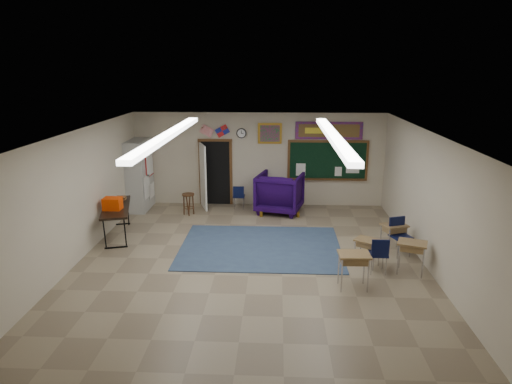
{
  "coord_description": "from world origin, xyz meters",
  "views": [
    {
      "loc": [
        0.6,
        -9.87,
        4.41
      ],
      "look_at": [
        0.05,
        1.5,
        1.25
      ],
      "focal_mm": 32.0,
      "sensor_mm": 36.0,
      "label": 1
    }
  ],
  "objects_px": {
    "student_desk_front_right": "(394,236)",
    "folding_table": "(117,220)",
    "wooden_stool": "(189,204)",
    "student_desk_front_left": "(367,251)",
    "wingback_armchair": "(280,193)"
  },
  "relations": [
    {
      "from": "student_desk_front_right",
      "to": "wooden_stool",
      "type": "distance_m",
      "value": 6.14
    },
    {
      "from": "student_desk_front_left",
      "to": "wingback_armchair",
      "type": "bearing_deg",
      "value": 150.05
    },
    {
      "from": "student_desk_front_right",
      "to": "wooden_stool",
      "type": "bearing_deg",
      "value": 133.44
    },
    {
      "from": "student_desk_front_right",
      "to": "folding_table",
      "type": "height_order",
      "value": "folding_table"
    },
    {
      "from": "wingback_armchair",
      "to": "student_desk_front_right",
      "type": "distance_m",
      "value": 4.11
    },
    {
      "from": "wingback_armchair",
      "to": "student_desk_front_right",
      "type": "height_order",
      "value": "wingback_armchair"
    },
    {
      "from": "folding_table",
      "to": "student_desk_front_right",
      "type": "bearing_deg",
      "value": -21.23
    },
    {
      "from": "student_desk_front_right",
      "to": "folding_table",
      "type": "xyz_separation_m",
      "value": [
        -7.11,
        0.69,
        0.07
      ]
    },
    {
      "from": "folding_table",
      "to": "wooden_stool",
      "type": "xyz_separation_m",
      "value": [
        1.55,
        1.9,
        -0.11
      ]
    },
    {
      "from": "student_desk_front_left",
      "to": "wooden_stool",
      "type": "xyz_separation_m",
      "value": [
        -4.75,
        3.5,
        -0.02
      ]
    },
    {
      "from": "wingback_armchair",
      "to": "student_desk_front_left",
      "type": "distance_m",
      "value": 4.4
    },
    {
      "from": "student_desk_front_right",
      "to": "wooden_stool",
      "type": "xyz_separation_m",
      "value": [
        -5.56,
        2.6,
        -0.05
      ]
    },
    {
      "from": "wooden_stool",
      "to": "wingback_armchair",
      "type": "bearing_deg",
      "value": 8.58
    },
    {
      "from": "wingback_armchair",
      "to": "wooden_stool",
      "type": "relative_size",
      "value": 2.05
    },
    {
      "from": "folding_table",
      "to": "wooden_stool",
      "type": "distance_m",
      "value": 2.46
    }
  ]
}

